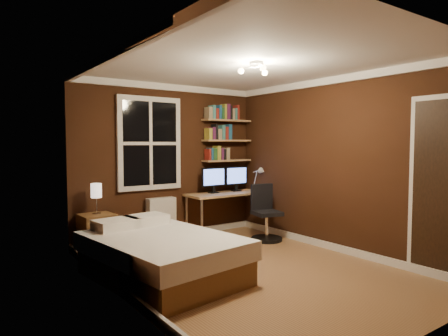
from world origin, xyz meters
TOP-DOWN VIEW (x-y plane):
  - floor at (0.00, 0.00)m, footprint 4.20×4.20m
  - wall_back at (0.00, 2.10)m, footprint 3.20×0.04m
  - wall_left at (-1.60, 0.00)m, footprint 0.04×4.20m
  - wall_right at (1.60, 0.00)m, footprint 0.04×4.20m
  - ceiling at (0.00, 0.00)m, footprint 3.20×4.20m
  - window at (-0.35, 2.06)m, footprint 1.06×0.06m
  - door at (1.59, -1.55)m, footprint 0.03×0.82m
  - ceiling_fixture at (0.00, -0.10)m, footprint 0.44×0.44m
  - bookshelf_lower at (1.08, 1.98)m, footprint 0.92×0.22m
  - books_row_lower at (1.08, 1.98)m, footprint 0.42×0.16m
  - bookshelf_middle at (1.08, 1.98)m, footprint 0.92×0.22m
  - books_row_middle at (1.08, 1.98)m, footprint 0.42×0.16m
  - bookshelf_upper at (1.08, 1.98)m, footprint 0.92×0.22m
  - books_row_upper at (1.08, 1.98)m, footprint 0.66×0.16m
  - bed at (-1.00, 0.37)m, footprint 1.55×1.99m
  - nightstand at (-1.27, 1.85)m, footprint 0.46×0.46m
  - bedside_lamp at (-1.27, 1.85)m, footprint 0.15×0.15m
  - radiator at (-0.21, 1.98)m, footprint 0.46×0.16m
  - desk at (0.98, 1.80)m, footprint 1.49×0.56m
  - monitor_left at (0.73, 1.88)m, footprint 0.46×0.12m
  - monitor_right at (1.21, 1.88)m, footprint 0.46×0.12m
  - desk_lamp at (1.54, 1.67)m, footprint 0.14×0.32m
  - office_chair at (1.18, 1.06)m, footprint 0.49×0.49m

SIDE VIEW (x-z plane):
  - floor at x=0.00m, z-range 0.00..0.00m
  - bed at x=-1.00m, z-range -0.05..0.58m
  - nightstand at x=-1.27m, z-range 0.00..0.56m
  - office_chair at x=1.18m, z-range -0.12..0.78m
  - radiator at x=-0.21m, z-range 0.00..0.69m
  - desk at x=0.98m, z-range 0.29..1.00m
  - bedside_lamp at x=-1.27m, z-range 0.56..0.99m
  - monitor_left at x=0.73m, z-range 0.71..1.14m
  - monitor_right at x=1.21m, z-range 0.71..1.14m
  - desk_lamp at x=1.54m, z-range 0.71..1.15m
  - door at x=1.59m, z-range 0.00..2.05m
  - wall_back at x=0.00m, z-range 0.00..2.50m
  - wall_left at x=-1.60m, z-range 0.00..2.50m
  - wall_right at x=1.60m, z-range 0.00..2.50m
  - bookshelf_lower at x=1.08m, z-range 1.24..1.26m
  - books_row_lower at x=1.08m, z-range 1.26..1.49m
  - window at x=-0.35m, z-range 0.82..2.28m
  - bookshelf_middle at x=1.08m, z-range 1.59..1.61m
  - books_row_middle at x=1.08m, z-range 1.61..1.84m
  - bookshelf_upper at x=1.08m, z-range 1.94..1.96m
  - books_row_upper at x=1.08m, z-range 1.96..2.20m
  - ceiling_fixture at x=0.00m, z-range 2.31..2.49m
  - ceiling at x=0.00m, z-range 2.49..2.51m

